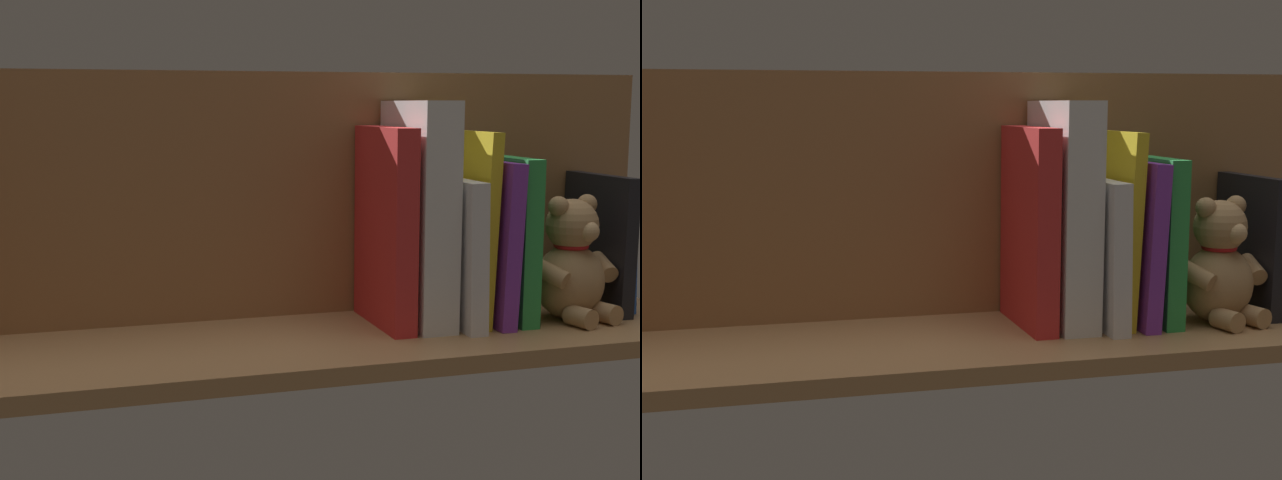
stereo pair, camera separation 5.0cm
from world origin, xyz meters
TOP-DOWN VIEW (x-y plane):
  - ground_plane at (0.00, 0.00)cm, footprint 105.60×28.72cm
  - shelf_back_panel at (0.00, -12.11)cm, footprint 105.60×1.50cm
  - book_0 at (-44.91, -4.46)cm, footprint 1.86×12.99cm
  - book_1 at (-42.66, -3.19)cm, footprint 2.20×15.54cm
  - teddy_bear at (-35.41, 1.59)cm, footprint 13.46×12.50cm
  - book_2 at (-27.19, -2.67)cm, footprint 2.61×16.58cm
  - book_3 at (-24.15, -2.34)cm, footprint 3.00×17.24cm
  - book_4 at (-21.59, -3.01)cm, footprint 2.63×15.90cm
  - book_5 at (-18.87, -1.94)cm, footprint 2.87×18.03cm
  - dictionary_thick_white at (-14.49, -2.72)cm, footprint 4.97×16.28cm
  - book_6 at (-9.82, -2.92)cm, footprint 3.06×16.08cm

SIDE VIEW (x-z plane):
  - ground_plane at x=0.00cm, z-range -2.20..0.00cm
  - teddy_bear at x=-35.41cm, z-range -1.02..16.06cm
  - book_0 at x=-44.91cm, z-range -0.02..17.30cm
  - book_1 at x=-42.66cm, z-range -0.01..19.36cm
  - book_5 at x=-18.87cm, z-range -0.02..19.57cm
  - book_3 at x=-24.15cm, z-range -0.03..21.82cm
  - book_2 at x=-27.19cm, z-range 0.00..22.23cm
  - book_4 at x=-21.59cm, z-range -0.02..25.74cm
  - book_6 at x=-9.82cm, z-range 0.00..26.34cm
  - dictionary_thick_white at x=-14.49cm, z-range 0.00..29.69cm
  - shelf_back_panel at x=0.00cm, z-range 0.00..33.59cm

